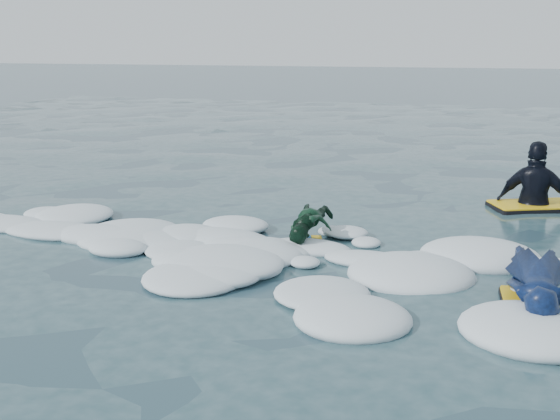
{
  "coord_description": "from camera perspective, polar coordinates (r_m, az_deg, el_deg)",
  "views": [
    {
      "loc": [
        2.41,
        -5.84,
        2.32
      ],
      "look_at": [
        0.2,
        1.6,
        0.45
      ],
      "focal_mm": 45.0,
      "sensor_mm": 36.0,
      "label": 1
    }
  ],
  "objects": [
    {
      "name": "waiting_rider_unit",
      "position": [
        10.54,
        19.99,
        0.35
      ],
      "size": [
        1.38,
        1.1,
        1.82
      ],
      "rotation": [
        0.0,
        0.0,
        0.42
      ],
      "color": "black",
      "rests_on": "ground"
    },
    {
      "name": "prone_child_unit",
      "position": [
        8.21,
        2.52,
        -1.35
      ],
      "size": [
        0.58,
        1.13,
        0.41
      ],
      "rotation": [
        0.0,
        0.0,
        1.87
      ],
      "color": "black",
      "rests_on": "ground"
    },
    {
      "name": "foam_band",
      "position": [
        7.65,
        -2.65,
        -4.1
      ],
      "size": [
        12.0,
        3.1,
        0.3
      ],
      "primitive_type": null,
      "color": "white",
      "rests_on": "ground"
    },
    {
      "name": "prone_woman_unit",
      "position": [
        6.66,
        20.34,
        -5.7
      ],
      "size": [
        0.68,
        1.64,
        0.42
      ],
      "rotation": [
        0.0,
        0.0,
        1.65
      ],
      "color": "black",
      "rests_on": "ground"
    },
    {
      "name": "ground",
      "position": [
        6.73,
        -5.55,
        -6.64
      ],
      "size": [
        120.0,
        120.0,
        0.0
      ],
      "primitive_type": "plane",
      "color": "#192C3C",
      "rests_on": "ground"
    }
  ]
}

